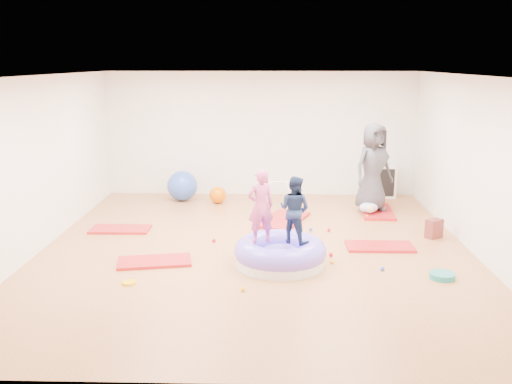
{
  "coord_description": "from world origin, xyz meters",
  "views": [
    {
      "loc": [
        0.26,
        -8.9,
        3.02
      ],
      "look_at": [
        0.0,
        0.3,
        0.9
      ],
      "focal_mm": 40.0,
      "sensor_mm": 36.0,
      "label": 1
    }
  ],
  "objects": [
    {
      "name": "yellow_toy",
      "position": [
        -1.71,
        -1.52,
        0.01
      ],
      "size": [
        0.2,
        0.2,
        0.03
      ],
      "primitive_type": "cylinder",
      "color": "#FFC106",
      "rests_on": "ground"
    },
    {
      "name": "child_navy",
      "position": [
        0.6,
        -0.69,
        0.91
      ],
      "size": [
        0.62,
        0.58,
        1.02
      ],
      "primitive_type": "imported",
      "rotation": [
        0.0,
        0.0,
        2.62
      ],
      "color": "#1A2949",
      "rests_on": "inflatable_cushion"
    },
    {
      "name": "gym_mat_rear_right",
      "position": [
        2.4,
        2.38,
        0.03
      ],
      "size": [
        0.69,
        1.28,
        0.05
      ],
      "primitive_type": "cube",
      "rotation": [
        0.0,
        0.0,
        1.52
      ],
      "color": "#C41900",
      "rests_on": "ground"
    },
    {
      "name": "infant",
      "position": [
        2.2,
        2.16,
        0.16
      ],
      "size": [
        0.37,
        0.37,
        0.22
      ],
      "color": "#B6CDFE",
      "rests_on": "gym_mat_rear_right"
    },
    {
      "name": "gym_mat_right",
      "position": [
        2.06,
        0.14,
        0.02
      ],
      "size": [
        1.1,
        0.55,
        0.05
      ],
      "primitive_type": "cube",
      "rotation": [
        0.0,
        0.0,
        -0.0
      ],
      "color": "#C41900",
      "rests_on": "ground"
    },
    {
      "name": "room",
      "position": [
        0.0,
        0.0,
        1.4
      ],
      "size": [
        7.01,
        8.01,
        2.81
      ],
      "color": "#BA673D",
      "rests_on": "ground"
    },
    {
      "name": "ball_pit_balls",
      "position": [
        0.98,
        0.11,
        0.03
      ],
      "size": [
        2.93,
        3.81,
        0.06
      ],
      "color": "#FFC106",
      "rests_on": "ground"
    },
    {
      "name": "cube_shelf",
      "position": [
        2.69,
        3.79,
        0.36
      ],
      "size": [
        0.73,
        0.36,
        0.73
      ],
      "color": "white",
      "rests_on": "ground"
    },
    {
      "name": "infant_play_gym",
      "position": [
        0.41,
        2.97,
        0.35
      ],
      "size": [
        0.68,
        0.65,
        0.52
      ],
      "rotation": [
        0.0,
        0.0,
        -0.1
      ],
      "color": "white",
      "rests_on": "ground"
    },
    {
      "name": "adult_caregiver",
      "position": [
        2.29,
        2.41,
        0.94
      ],
      "size": [
        1.03,
        0.92,
        1.77
      ],
      "primitive_type": "imported",
      "rotation": [
        0.0,
        0.0,
        0.52
      ],
      "color": "#3D3D43",
      "rests_on": "gym_mat_rear_right"
    },
    {
      "name": "exercise_ball_blue",
      "position": [
        -1.71,
        3.33,
        0.33
      ],
      "size": [
        0.66,
        0.66,
        0.66
      ],
      "primitive_type": "sphere",
      "color": "#2F52B7",
      "rests_on": "ground"
    },
    {
      "name": "child_pink",
      "position": [
        0.1,
        -0.7,
        0.96
      ],
      "size": [
        0.47,
        0.38,
        1.12
      ],
      "primitive_type": "imported",
      "rotation": [
        0.0,
        0.0,
        3.47
      ],
      "color": "#D24C8A",
      "rests_on": "inflatable_cushion"
    },
    {
      "name": "gym_mat_mid_left",
      "position": [
        -2.5,
        1.01,
        0.02
      ],
      "size": [
        1.07,
        0.54,
        0.04
      ],
      "primitive_type": "cube",
      "rotation": [
        0.0,
        0.0,
        0.01
      ],
      "color": "#C41900",
      "rests_on": "ground"
    },
    {
      "name": "backpack",
      "position": [
        3.1,
        0.73,
        0.17
      ],
      "size": [
        0.34,
        0.31,
        0.33
      ],
      "primitive_type": "cube",
      "rotation": [
        0.0,
        0.0,
        0.61
      ],
      "color": "#A52E27",
      "rests_on": "ground"
    },
    {
      "name": "gym_mat_front_left",
      "position": [
        -1.53,
        -0.68,
        0.02
      ],
      "size": [
        1.19,
        0.76,
        0.05
      ],
      "primitive_type": "cube",
      "rotation": [
        0.0,
        0.0,
        0.19
      ],
      "color": "#C41900",
      "rests_on": "ground"
    },
    {
      "name": "inflatable_cushion",
      "position": [
        0.39,
        -0.7,
        0.17
      ],
      "size": [
        1.4,
        1.4,
        0.44
      ],
      "rotation": [
        0.0,
        0.0,
        0.06
      ],
      "color": "white",
      "rests_on": "ground"
    },
    {
      "name": "exercise_ball_orange",
      "position": [
        -0.91,
        3.1,
        0.18
      ],
      "size": [
        0.37,
        0.37,
        0.37
      ],
      "primitive_type": "sphere",
      "color": "#DE6700",
      "rests_on": "ground"
    },
    {
      "name": "gym_mat_center_back",
      "position": [
        0.49,
        1.7,
        0.03
      ],
      "size": [
        1.11,
        1.49,
        0.06
      ],
      "primitive_type": "cube",
      "rotation": [
        0.0,
        0.0,
        1.2
      ],
      "color": "#C41900",
      "rests_on": "ground"
    },
    {
      "name": "balance_disc",
      "position": [
        2.69,
        -1.2,
        0.04
      ],
      "size": [
        0.36,
        0.36,
        0.08
      ],
      "primitive_type": "cylinder",
      "color": "#1D837D",
      "rests_on": "ground"
    }
  ]
}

